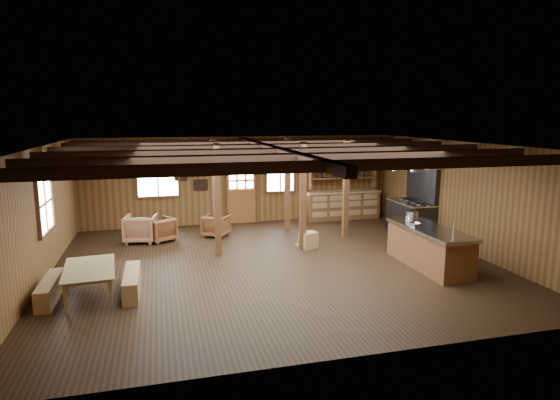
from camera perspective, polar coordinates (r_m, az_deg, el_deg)
The scene contains 22 objects.
room at distance 10.80m, azimuth -0.69°, elevation -0.70°, with size 10.04×9.04×2.84m.
ceiling_joists at distance 10.80m, azimuth -0.93°, elevation 6.15°, with size 9.80×8.82×0.18m.
timber_posts at distance 12.91m, azimuth -0.66°, elevation 1.10°, with size 3.95×2.35×2.80m.
back_door at distance 15.18m, azimuth -4.71°, elevation 0.46°, with size 1.02×0.08×2.15m.
window_back_left at distance 14.87m, azimuth -14.69°, elevation 2.76°, with size 1.32×0.06×1.32m.
window_back_right at distance 15.36m, azimuth 0.03°, elevation 3.32°, with size 1.02×0.06×1.32m.
window_left at distance 11.22m, azimuth -26.79°, elevation -0.36°, with size 0.14×1.24×1.32m.
notice_boards at distance 14.90m, azimuth -10.45°, elevation 3.09°, with size 1.08×0.03×0.90m.
back_counter at distance 15.92m, azimuth 7.60°, elevation -0.16°, with size 2.55×0.60×2.45m.
pendant_lamps at distance 11.36m, azimuth -13.04°, elevation 3.92°, with size 1.86×2.36×0.66m.
pot_rack at distance 12.03m, azimuth 13.00°, elevation 4.38°, with size 0.42×3.00×0.45m.
kitchen_island at distance 11.32m, azimuth 17.68°, elevation -5.48°, with size 0.91×2.51×1.20m.
step_stool at distance 12.37m, azimuth 3.49°, elevation -4.92°, with size 0.49×0.35×0.43m, color olive.
commercial_range at distance 14.34m, azimuth 15.86°, elevation -1.41°, with size 0.84×1.65×2.03m.
dining_table at distance 9.86m, azimuth -21.96°, elevation -9.23°, with size 1.64×0.92×0.58m, color olive.
bench_wall at distance 10.02m, azimuth -26.24°, elevation -9.79°, with size 0.27×1.45×0.40m, color olive.
bench_aisle at distance 9.81m, azimuth -17.60°, elevation -9.54°, with size 0.29×1.53×0.42m, color olive.
armchair_a at distance 13.43m, azimuth -14.40°, elevation -3.53°, with size 0.70×0.72×0.66m, color brown.
armchair_b at distance 13.68m, azimuth -7.80°, elevation -3.12°, with size 0.67×0.68×0.62m, color brown.
armchair_c at distance 13.49m, azimuth -16.63°, elevation -3.36°, with size 0.81×0.83×0.76m, color #9C6847.
counter_pot at distance 12.08m, azimuth 15.79°, elevation -1.70°, with size 0.30×0.30×0.18m, color #ADB0B4.
bowl at distance 11.31m, azimuth 16.12°, elevation -2.83°, with size 0.25×0.25×0.06m, color silver.
Camera 1 is at (-2.54, -10.29, 3.45)m, focal length 30.00 mm.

